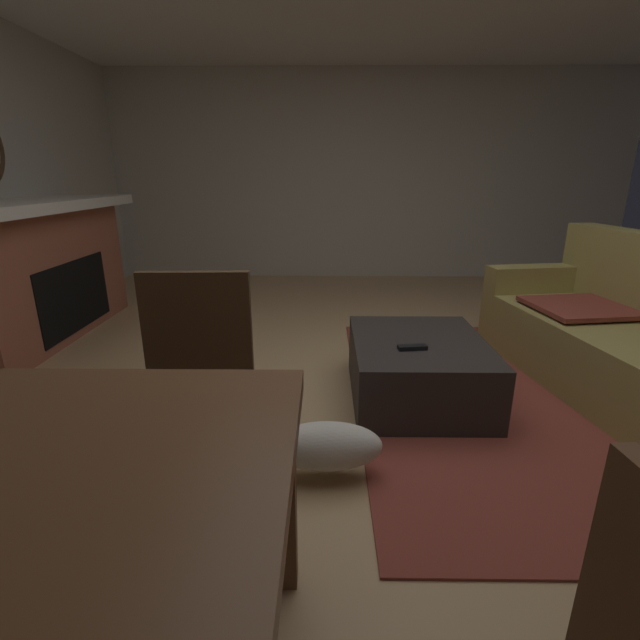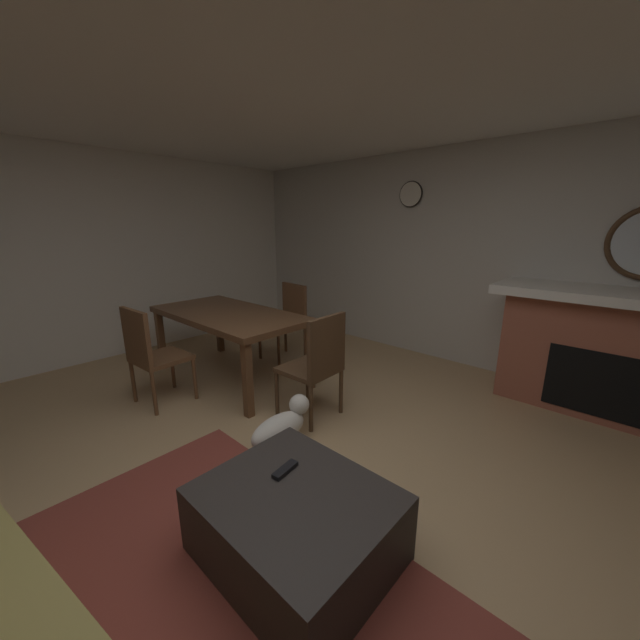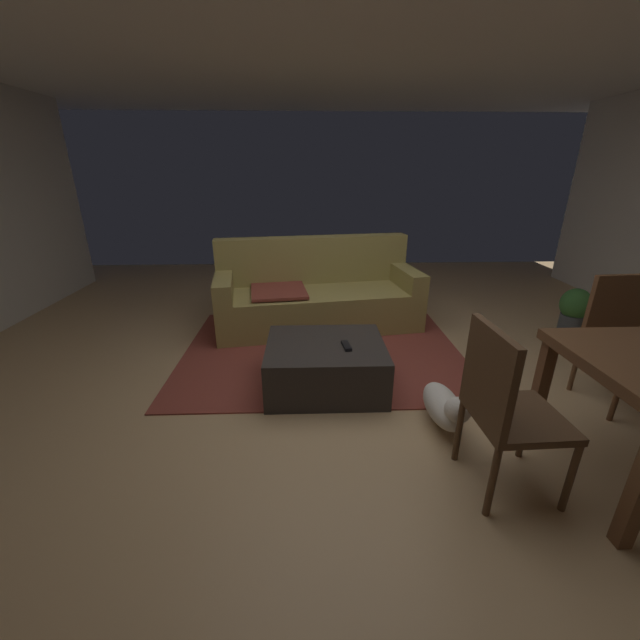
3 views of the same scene
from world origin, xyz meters
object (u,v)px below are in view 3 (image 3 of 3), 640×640
couch (317,296)px  potted_plant (574,309)px  small_dog (445,406)px  ottoman_coffee_table (325,365)px  dining_chair_north (622,333)px  tv_remote (346,346)px  dining_chair_west (504,403)px

couch → potted_plant: couch is taller
small_dog → potted_plant: bearing=39.8°
ottoman_coffee_table → dining_chair_north: (2.13, -0.22, 0.34)m
tv_remote → small_dog: bearing=-47.3°
small_dog → dining_chair_north: bearing=14.4°
tv_remote → dining_chair_west: (0.70, -0.99, 0.14)m
potted_plant → ottoman_coffee_table: bearing=-159.0°
dining_chair_west → dining_chair_north: bearing=33.3°
dining_chair_north → potted_plant: size_ratio=1.97×
ottoman_coffee_table → tv_remote: size_ratio=5.70×
tv_remote → dining_chair_north: 1.99m
dining_chair_north → dining_chair_west: size_ratio=1.00×
dining_chair_north → small_dog: size_ratio=1.69×
couch → tv_remote: size_ratio=14.02×
dining_chair_north → small_dog: 1.46m
tv_remote → dining_chair_west: bearing=-62.3°
ottoman_coffee_table → tv_remote: 0.26m
couch → potted_plant: size_ratio=4.75×
potted_plant → small_dog: bearing=-140.2°
tv_remote → dining_chair_west: size_ratio=0.17×
ottoman_coffee_table → potted_plant: (2.68, 1.03, 0.06)m
dining_chair_west → potted_plant: (1.83, 2.10, -0.27)m
couch → small_dog: bearing=-67.6°
couch → dining_chair_north: couch is taller
couch → ottoman_coffee_table: bearing=-88.6°
potted_plant → small_dog: 2.51m
tv_remote → dining_chair_north: size_ratio=0.17×
potted_plant → small_dog: size_ratio=0.86×
small_dog → dining_chair_west: bearing=-78.9°
ottoman_coffee_table → dining_chair_west: size_ratio=0.98×
ottoman_coffee_table → couch: bearing=91.4°
dining_chair_west → small_dog: dining_chair_west is taller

